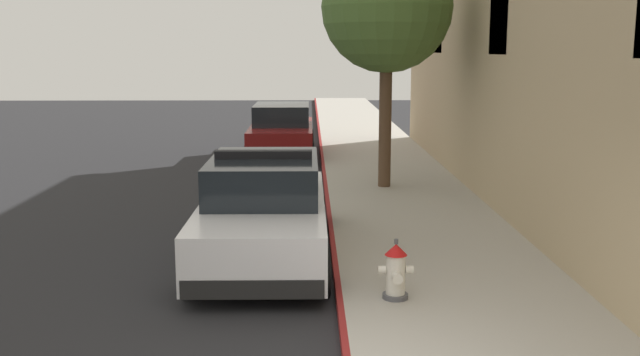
% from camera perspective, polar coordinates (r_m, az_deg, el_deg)
% --- Properties ---
extents(ground_plane, '(32.45, 60.00, 0.20)m').
position_cam_1_polar(ground_plane, '(16.83, -14.65, -1.49)').
color(ground_plane, '#232326').
extents(sidewalk_pavement, '(3.14, 60.00, 0.14)m').
position_cam_1_polar(sidewalk_pavement, '(16.43, 6.10, -0.88)').
color(sidewalk_pavement, '#ADA89E').
rests_on(sidewalk_pavement, ground).
extents(curb_painted_edge, '(0.08, 60.00, 0.14)m').
position_cam_1_polar(curb_painted_edge, '(16.31, 0.48, -0.91)').
color(curb_painted_edge, maroon).
rests_on(curb_painted_edge, ground).
extents(police_cruiser, '(1.94, 4.84, 1.68)m').
position_cam_1_polar(police_cruiser, '(11.12, -4.45, -2.64)').
color(police_cruiser, white).
rests_on(police_cruiser, ground).
extents(parked_car_silver_ahead, '(1.94, 4.84, 1.56)m').
position_cam_1_polar(parked_car_silver_ahead, '(21.90, -3.04, 3.69)').
color(parked_car_silver_ahead, maroon).
rests_on(parked_car_silver_ahead, ground).
extents(fire_hydrant, '(0.44, 0.40, 0.76)m').
position_cam_1_polar(fire_hydrant, '(9.03, 6.02, -7.37)').
color(fire_hydrant, '#4C4C51').
rests_on(fire_hydrant, sidewalk_pavement).
extents(street_tree, '(2.86, 2.86, 5.40)m').
position_cam_1_polar(street_tree, '(16.13, 5.33, 13.27)').
color(street_tree, brown).
rests_on(street_tree, sidewalk_pavement).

